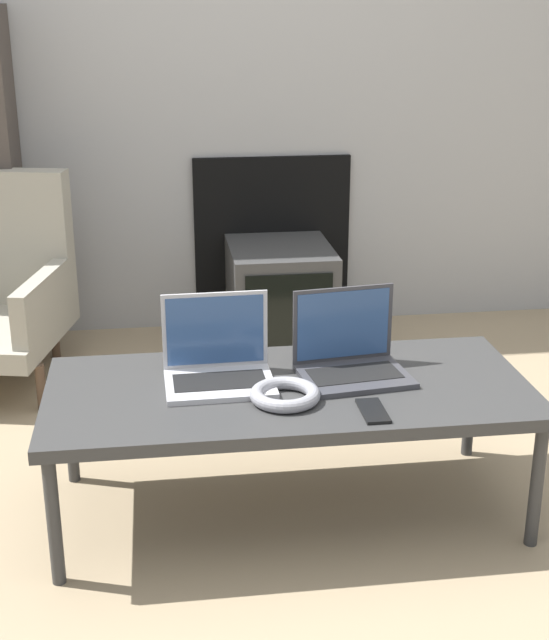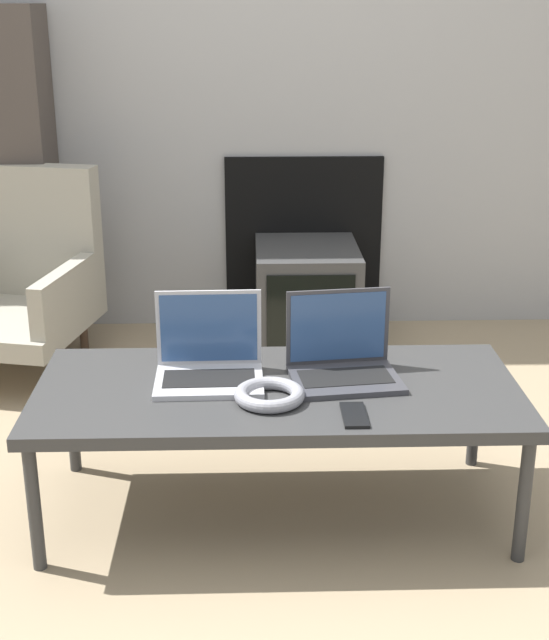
{
  "view_description": "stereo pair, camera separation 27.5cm",
  "coord_description": "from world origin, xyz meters",
  "px_view_note": "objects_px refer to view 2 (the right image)",
  "views": [
    {
      "loc": [
        -0.35,
        -2.06,
        1.42
      ],
      "look_at": [
        0.0,
        0.51,
        0.49
      ],
      "focal_mm": 50.0,
      "sensor_mm": 36.0,
      "label": 1
    },
    {
      "loc": [
        -0.08,
        -2.08,
        1.42
      ],
      "look_at": [
        0.0,
        0.51,
        0.49
      ],
      "focal_mm": 50.0,
      "sensor_mm": 36.0,
      "label": 2
    }
  ],
  "objects_px": {
    "phone": "(354,415)",
    "laptop_left": "(209,360)",
    "headphones": "(269,395)",
    "tv": "(307,296)",
    "armchair": "(22,277)",
    "laptop_right": "(342,359)"
  },
  "relations": [
    {
      "from": "laptop_right",
      "to": "phone",
      "type": "distance_m",
      "value": 0.27
    },
    {
      "from": "phone",
      "to": "armchair",
      "type": "bearing_deg",
      "value": 130.94
    },
    {
      "from": "headphones",
      "to": "tv",
      "type": "bearing_deg",
      "value": 82.36
    },
    {
      "from": "headphones",
      "to": "tv",
      "type": "distance_m",
      "value": 1.49
    },
    {
      "from": "laptop_left",
      "to": "phone",
      "type": "relative_size",
      "value": 2.12
    },
    {
      "from": "headphones",
      "to": "armchair",
      "type": "bearing_deg",
      "value": 127.42
    },
    {
      "from": "laptop_left",
      "to": "phone",
      "type": "height_order",
      "value": "laptop_left"
    },
    {
      "from": "laptop_left",
      "to": "laptop_right",
      "type": "xyz_separation_m",
      "value": [
        0.38,
        -0.0,
        0.0
      ]
    },
    {
      "from": "laptop_left",
      "to": "laptop_right",
      "type": "distance_m",
      "value": 0.38
    },
    {
      "from": "phone",
      "to": "laptop_right",
      "type": "bearing_deg",
      "value": 91.14
    },
    {
      "from": "headphones",
      "to": "phone",
      "type": "height_order",
      "value": "headphones"
    },
    {
      "from": "phone",
      "to": "armchair",
      "type": "distance_m",
      "value": 1.81
    },
    {
      "from": "armchair",
      "to": "headphones",
      "type": "bearing_deg",
      "value": -39.87
    },
    {
      "from": "tv",
      "to": "headphones",
      "type": "bearing_deg",
      "value": -97.64
    },
    {
      "from": "phone",
      "to": "laptop_left",
      "type": "bearing_deg",
      "value": 145.6
    },
    {
      "from": "laptop_left",
      "to": "laptop_right",
      "type": "relative_size",
      "value": 0.94
    },
    {
      "from": "armchair",
      "to": "phone",
      "type": "bearing_deg",
      "value": -36.35
    },
    {
      "from": "phone",
      "to": "headphones",
      "type": "bearing_deg",
      "value": 154.76
    },
    {
      "from": "phone",
      "to": "armchair",
      "type": "relative_size",
      "value": 0.18
    },
    {
      "from": "laptop_right",
      "to": "headphones",
      "type": "relative_size",
      "value": 1.72
    },
    {
      "from": "laptop_left",
      "to": "tv",
      "type": "height_order",
      "value": "laptop_left"
    },
    {
      "from": "tv",
      "to": "armchair",
      "type": "xyz_separation_m",
      "value": [
        -1.16,
        -0.2,
        0.16
      ]
    }
  ]
}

